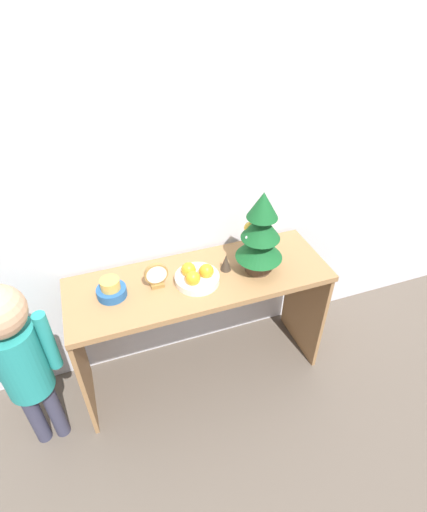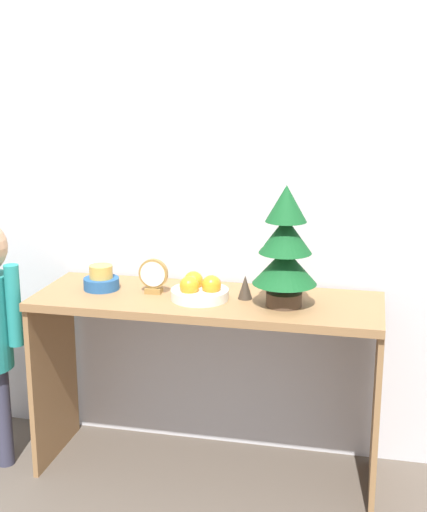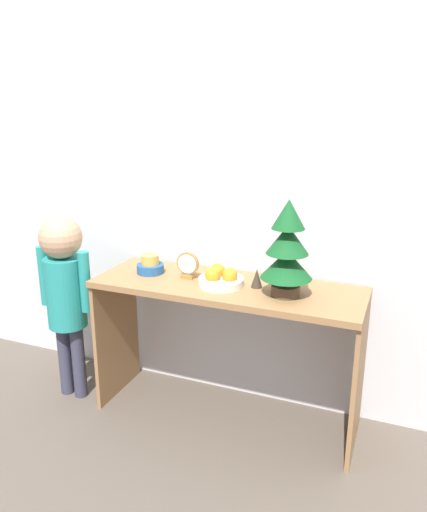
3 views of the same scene
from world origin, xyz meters
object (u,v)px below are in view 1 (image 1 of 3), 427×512
Objects in this scene: mini_tree at (260,234)px; desk_clock at (156,276)px; fruit_bowl at (197,276)px; child_figure at (17,353)px; figurine at (226,262)px; singing_bowl at (111,289)px.

mini_tree reaches higher than desk_clock.
child_figure is (-0.80, -0.10, -0.10)m from fruit_bowl.
fruit_bowl is at bearing 178.03° from mini_tree.
fruit_bowl is 0.17m from figurine.
singing_bowl is 0.21m from desk_clock.
child_figure is at bearing -175.22° from mini_tree.
figurine is 0.98m from child_figure.
fruit_bowl is 2.39× the size of figurine.
desk_clock is at bearing -1.44° from singing_bowl.
fruit_bowl reaches higher than figurine.
desk_clock is (-0.49, 0.04, -0.15)m from mini_tree.
child_figure reaches higher than figurine.
mini_tree is at bearing -19.43° from figurine.
mini_tree is 1.15m from child_figure.
child_figure is at bearing -172.67° from fruit_bowl.
mini_tree is 4.88× the size of figurine.
child_figure reaches higher than desk_clock.
mini_tree is 3.28× the size of desk_clock.
figurine is at bearing 0.23° from singing_bowl.
singing_bowl is 0.45m from child_figure.
mini_tree is 2.04× the size of fruit_bowl.
child_figure is at bearing -171.50° from figurine.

